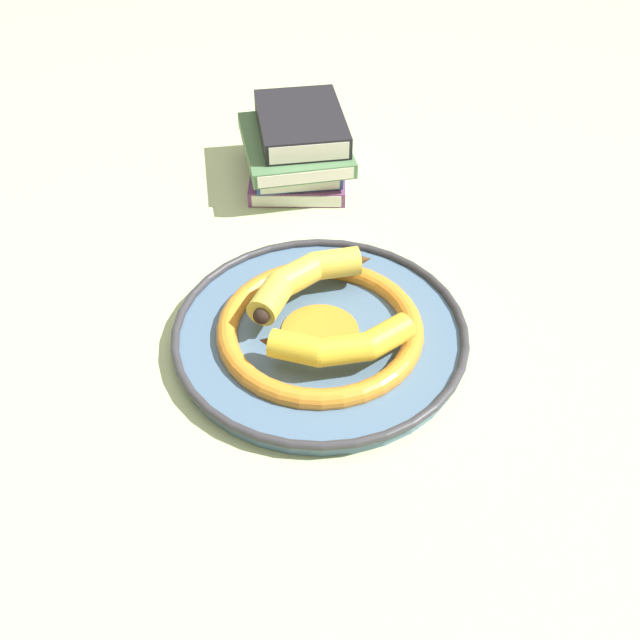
{
  "coord_description": "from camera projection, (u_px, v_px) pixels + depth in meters",
  "views": [
    {
      "loc": [
        -0.23,
        -0.64,
        0.67
      ],
      "look_at": [
        0.04,
        -0.02,
        0.04
      ],
      "focal_mm": 42.0,
      "sensor_mm": 36.0,
      "label": 1
    }
  ],
  "objects": [
    {
      "name": "decorative_bowl",
      "position": [
        320.0,
        332.0,
        0.94
      ],
      "size": [
        0.37,
        0.37,
        0.03
      ],
      "color": "slate",
      "rests_on": "ground_plane"
    },
    {
      "name": "ground_plane",
      "position": [
        286.0,
        340.0,
        0.95
      ],
      "size": [
        2.8,
        2.8,
        0.0
      ],
      "primitive_type": "plane",
      "color": "#B2C693"
    },
    {
      "name": "book_stack",
      "position": [
        298.0,
        147.0,
        1.19
      ],
      "size": [
        0.22,
        0.24,
        0.11
      ],
      "rotation": [
        0.0,
        0.0,
        4.4
      ],
      "color": "#753D70",
      "rests_on": "ground_plane"
    },
    {
      "name": "banana_a",
      "position": [
        339.0,
        345.0,
        0.87
      ],
      "size": [
        0.19,
        0.09,
        0.03
      ],
      "rotation": [
        0.0,
        0.0,
        6.05
      ],
      "color": "gold",
      "rests_on": "decorative_bowl"
    },
    {
      "name": "banana_b",
      "position": [
        304.0,
        277.0,
        0.96
      ],
      "size": [
        0.19,
        0.09,
        0.04
      ],
      "rotation": [
        0.0,
        0.0,
        9.72
      ],
      "color": "gold",
      "rests_on": "decorative_bowl"
    }
  ]
}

